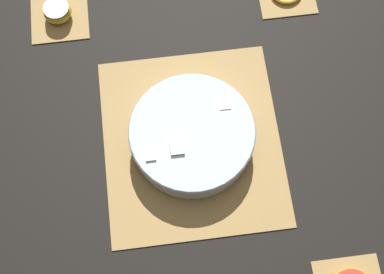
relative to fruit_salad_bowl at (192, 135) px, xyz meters
name	(u,v)px	position (x,y,z in m)	size (l,w,h in m)	color
ground_plane	(192,142)	(0.00, 0.00, -0.04)	(6.00, 6.00, 0.00)	black
bamboo_mat_center	(192,142)	(0.00, 0.00, -0.04)	(0.43, 0.38, 0.01)	#A8844C
coaster_mat_near_left	(60,16)	(-0.35, -0.28, -0.04)	(0.14, 0.14, 0.01)	#A8844C
fruit_salad_bowl	(192,135)	(0.00, 0.00, 0.00)	(0.27, 0.27, 0.08)	silver
apple_half	(57,11)	(-0.35, -0.28, -0.02)	(0.07, 0.07, 0.04)	gold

